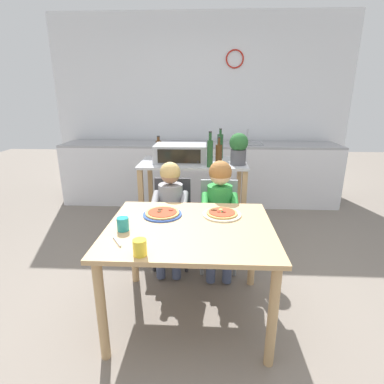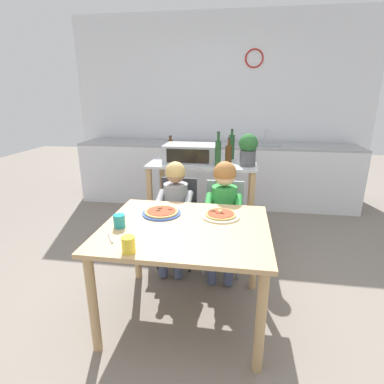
# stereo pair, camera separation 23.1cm
# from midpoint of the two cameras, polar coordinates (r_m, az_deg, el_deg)

# --- Properties ---
(ground_plane) EXTENTS (11.60, 11.60, 0.00)m
(ground_plane) POSITION_cam_midpoint_polar(r_m,az_deg,el_deg) (3.44, -1.22, -9.49)
(ground_plane) COLOR slate
(back_wall_tiled) EXTENTS (4.45, 0.14, 2.70)m
(back_wall_tiled) POSITION_cam_midpoint_polar(r_m,az_deg,el_deg) (4.85, 0.23, 15.18)
(back_wall_tiled) COLOR silver
(back_wall_tiled) RESTS_ON ground
(kitchen_counter) EXTENTS (4.01, 0.60, 1.09)m
(kitchen_counter) POSITION_cam_midpoint_polar(r_m,az_deg,el_deg) (4.58, -0.01, 3.55)
(kitchen_counter) COLOR silver
(kitchen_counter) RESTS_ON ground
(kitchen_island_cart) EXTENTS (1.12, 0.61, 0.89)m
(kitchen_island_cart) POSITION_cam_midpoint_polar(r_m,az_deg,el_deg) (3.32, -1.75, 0.73)
(kitchen_island_cart) COLOR #B7BABF
(kitchen_island_cart) RESTS_ON ground
(toaster_oven) EXTENTS (0.54, 0.36, 0.18)m
(toaster_oven) POSITION_cam_midpoint_polar(r_m,az_deg,el_deg) (3.25, -4.21, 7.25)
(toaster_oven) COLOR #999BA0
(toaster_oven) RESTS_ON kitchen_island_cart
(bottle_squat_spirits) EXTENTS (0.06, 0.06, 0.24)m
(bottle_squat_spirits) POSITION_cam_midpoint_polar(r_m,az_deg,el_deg) (3.53, -8.15, 8.13)
(bottle_squat_spirits) COLOR #4C2D14
(bottle_squat_spirits) RESTS_ON kitchen_island_cart
(bottle_slim_sauce) EXTENTS (0.06, 0.06, 0.25)m
(bottle_slim_sauce) POSITION_cam_midpoint_polar(r_m,az_deg,el_deg) (3.32, 6.81, 7.58)
(bottle_slim_sauce) COLOR #1E4723
(bottle_slim_sauce) RESTS_ON kitchen_island_cart
(bottle_tall_green_wine) EXTENTS (0.07, 0.07, 0.33)m
(bottle_tall_green_wine) POSITION_cam_midpoint_polar(r_m,az_deg,el_deg) (3.42, 3.35, 8.63)
(bottle_tall_green_wine) COLOR #1E4723
(bottle_tall_green_wine) RESTS_ON kitchen_island_cart
(bottle_clear_vinegar) EXTENTS (0.06, 0.06, 0.35)m
(bottle_clear_vinegar) POSITION_cam_midpoint_polar(r_m,az_deg,el_deg) (2.99, 1.16, 7.38)
(bottle_clear_vinegar) COLOR #1E4723
(bottle_clear_vinegar) RESTS_ON kitchen_island_cart
(bottle_dark_olive_oil) EXTENTS (0.07, 0.07, 0.27)m
(bottle_dark_olive_oil) POSITION_cam_midpoint_polar(r_m,az_deg,el_deg) (3.20, 2.97, 7.29)
(bottle_dark_olive_oil) COLOR #4C2D14
(bottle_dark_olive_oil) RESTS_ON kitchen_island_cart
(potted_herb_plant) EXTENTS (0.19, 0.19, 0.32)m
(potted_herb_plant) POSITION_cam_midpoint_polar(r_m,az_deg,el_deg) (3.10, 6.60, 8.20)
(potted_herb_plant) COLOR #4C4C51
(potted_herb_plant) RESTS_ON kitchen_island_cart
(dining_table) EXTENTS (1.13, 0.95, 0.72)m
(dining_table) POSITION_cam_midpoint_polar(r_m,az_deg,el_deg) (2.12, -3.56, -8.98)
(dining_table) COLOR tan
(dining_table) RESTS_ON ground
(dining_chair_left) EXTENTS (0.36, 0.36, 0.81)m
(dining_chair_left) POSITION_cam_midpoint_polar(r_m,az_deg,el_deg) (2.91, -6.05, -4.42)
(dining_chair_left) COLOR #333338
(dining_chair_left) RESTS_ON ground
(dining_chair_right) EXTENTS (0.36, 0.36, 0.81)m
(dining_chair_right) POSITION_cam_midpoint_polar(r_m,az_deg,el_deg) (2.84, 2.70, -4.91)
(dining_chair_right) COLOR gray
(dining_chair_right) RESTS_ON ground
(child_in_grey_shirt) EXTENTS (0.32, 0.42, 0.99)m
(child_in_grey_shirt) POSITION_cam_midpoint_polar(r_m,az_deg,el_deg) (2.74, -6.55, -2.32)
(child_in_grey_shirt) COLOR #424C6B
(child_in_grey_shirt) RESTS_ON ground
(child_in_green_shirt) EXTENTS (0.32, 0.42, 1.01)m
(child_in_green_shirt) POSITION_cam_midpoint_polar(r_m,az_deg,el_deg) (2.66, 2.74, -2.17)
(child_in_green_shirt) COLOR #424C6B
(child_in_green_shirt) RESTS_ON ground
(pizza_plate_blue_rimmed) EXTENTS (0.29, 0.29, 0.03)m
(pizza_plate_blue_rimmed) POSITION_cam_midpoint_polar(r_m,az_deg,el_deg) (2.28, -8.45, -4.07)
(pizza_plate_blue_rimmed) COLOR #3356B7
(pizza_plate_blue_rimmed) RESTS_ON dining_table
(pizza_plate_cream) EXTENTS (0.28, 0.28, 0.03)m
(pizza_plate_cream) POSITION_cam_midpoint_polar(r_m,az_deg,el_deg) (2.26, 2.71, -4.14)
(pizza_plate_cream) COLOR beige
(pizza_plate_cream) RESTS_ON dining_table
(drinking_cup_teal) EXTENTS (0.08, 0.08, 0.09)m
(drinking_cup_teal) POSITION_cam_midpoint_polar(r_m,az_deg,el_deg) (2.08, -15.94, -5.86)
(drinking_cup_teal) COLOR teal
(drinking_cup_teal) RESTS_ON dining_table
(drinking_cup_yellow) EXTENTS (0.08, 0.08, 0.09)m
(drinking_cup_yellow) POSITION_cam_midpoint_polar(r_m,az_deg,el_deg) (1.76, -13.53, -10.16)
(drinking_cup_yellow) COLOR yellow
(drinking_cup_yellow) RESTS_ON dining_table
(serving_spoon) EXTENTS (0.09, 0.12, 0.01)m
(serving_spoon) POSITION_cam_midpoint_polar(r_m,az_deg,el_deg) (1.95, -17.22, -8.95)
(serving_spoon) COLOR #B7BABF
(serving_spoon) RESTS_ON dining_table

